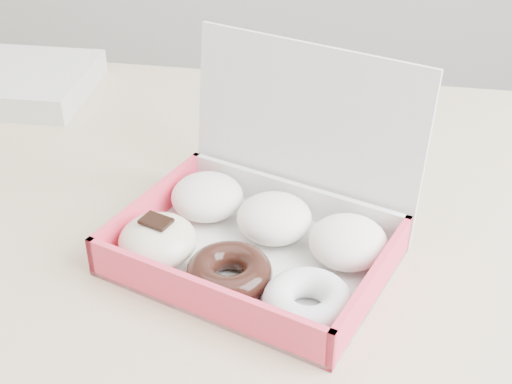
# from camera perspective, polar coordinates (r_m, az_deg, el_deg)

# --- Properties ---
(table) EXTENTS (1.20, 0.80, 0.75)m
(table) POSITION_cam_1_polar(r_m,az_deg,el_deg) (0.93, -10.64, -4.49)
(table) COLOR tan
(table) RESTS_ON ground
(donut_box) EXTENTS (0.34, 0.32, 0.20)m
(donut_box) POSITION_cam_1_polar(r_m,az_deg,el_deg) (0.76, 0.17, -3.03)
(donut_box) COLOR silver
(donut_box) RESTS_ON table
(newspapers) EXTENTS (0.25, 0.20, 0.04)m
(newspapers) POSITION_cam_1_polar(r_m,az_deg,el_deg) (1.19, -19.04, 8.39)
(newspapers) COLOR silver
(newspapers) RESTS_ON table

